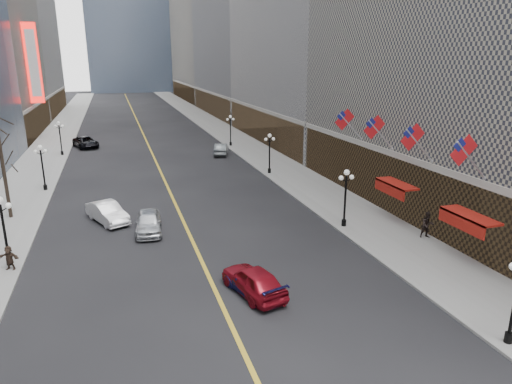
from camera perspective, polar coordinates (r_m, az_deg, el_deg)
sidewalk_east at (r=73.51m, az=-2.28°, el=6.43°), size 6.00×230.00×0.15m
sidewalk_west at (r=71.69m, az=-24.51°, el=4.71°), size 6.00×230.00×0.15m
lane_line at (r=81.09m, az=-13.83°, el=6.86°), size 0.25×200.00×0.02m
bldg_east_c at (r=112.04m, az=0.86°, el=22.22°), size 26.60×40.60×48.80m
streetlamp_east_1 at (r=35.59m, az=11.14°, el=-0.00°), size 1.26×0.44×4.52m
streetlamp_east_2 at (r=51.66m, az=1.70°, el=5.38°), size 1.26×0.44×4.52m
streetlamp_east_3 at (r=68.69m, az=-3.22°, el=8.10°), size 1.26×0.44×4.52m
streetlamp_west_1 at (r=32.31m, az=-29.05°, el=-3.51°), size 1.26×0.44×4.52m
streetlamp_west_2 at (r=49.46m, az=-25.18°, el=3.32°), size 1.26×0.44×4.52m
streetlamp_west_3 at (r=67.05m, az=-23.31°, el=6.60°), size 1.26×0.44×4.52m
flag_2 at (r=30.21m, az=24.74°, el=4.46°), size 2.87×0.12×2.87m
flag_3 at (r=34.02m, az=19.20°, el=6.24°), size 2.87×0.12×2.87m
flag_4 at (r=38.10m, az=14.78°, el=7.60°), size 2.87×0.12×2.87m
flag_5 at (r=42.38m, az=11.22°, el=8.66°), size 2.87×0.12×2.87m
awning_b at (r=31.76m, az=24.92°, el=-2.93°), size 1.40×4.00×0.93m
awning_c at (r=37.73m, az=16.93°, el=0.81°), size 1.40×4.00×0.93m
theatre_marquee at (r=80.73m, az=-26.09°, el=14.24°), size 2.00×0.55×12.00m
car_nb_near at (r=35.59m, az=-13.28°, el=-3.68°), size 2.33×4.92×1.62m
car_nb_mid at (r=38.67m, az=-18.08°, el=-2.45°), size 3.56×5.19×1.62m
car_nb_far at (r=72.45m, az=-20.50°, el=5.85°), size 4.33×6.36×1.62m
car_sb_near at (r=25.99m, az=-0.28°, el=-11.32°), size 3.02×4.91×1.33m
car_sb_mid at (r=25.95m, az=-0.31°, el=-10.98°), size 3.06×5.15×1.64m
car_sb_far at (r=62.95m, az=-4.40°, el=5.37°), size 2.95×5.03×1.57m
ped_east_walk at (r=35.41m, az=20.64°, el=-3.88°), size 1.04×0.72×1.95m
ped_west_far at (r=32.22m, az=-28.47°, el=-7.24°), size 1.49×0.96×1.55m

